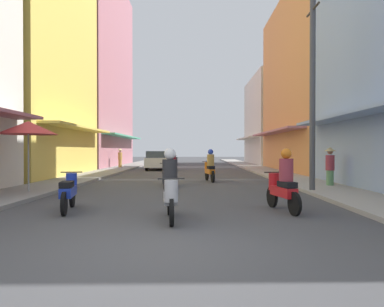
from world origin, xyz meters
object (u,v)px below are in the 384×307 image
at_px(motorbike_silver, 170,188).
at_px(pedestrian_foreground, 120,157).
at_px(motorbike_maroon, 175,160).
at_px(utility_pole, 313,91).
at_px(motorbike_red, 283,183).
at_px(pedestrian_far, 330,165).
at_px(motorbike_blue, 69,191).
at_px(vendor_umbrella, 28,128).
at_px(motorbike_black, 171,157).
at_px(motorbike_orange, 210,167).
at_px(motorbike_green, 167,174).
at_px(parked_car, 157,160).

distance_m(motorbike_silver, pedestrian_foreground, 21.49).
distance_m(motorbike_maroon, utility_pole, 24.70).
relative_size(motorbike_red, motorbike_maroon, 0.99).
xyz_separation_m(motorbike_red, pedestrian_far, (3.23, 5.24, 0.23)).
relative_size(motorbike_blue, vendor_umbrella, 0.71).
relative_size(motorbike_black, pedestrian_foreground, 1.05).
bearing_deg(motorbike_orange, pedestrian_foreground, 120.90).
height_order(motorbike_red, motorbike_black, same).
height_order(motorbike_green, motorbike_red, motorbike_red).
xyz_separation_m(motorbike_black, pedestrian_far, (8.14, -26.09, 0.23)).
bearing_deg(pedestrian_far, motorbike_black, 107.33).
bearing_deg(vendor_umbrella, motorbike_black, 83.98).
xyz_separation_m(motorbike_orange, vendor_umbrella, (-6.42, -5.08, 1.59)).
xyz_separation_m(motorbike_orange, utility_pole, (3.44, -4.52, 2.92)).
distance_m(motorbike_blue, parked_car, 18.17).
bearing_deg(motorbike_silver, motorbike_orange, 82.10).
xyz_separation_m(motorbike_green, vendor_umbrella, (-4.48, -3.08, 1.79)).
relative_size(motorbike_blue, utility_pole, 0.25).
bearing_deg(pedestrian_foreground, motorbike_red, -66.98).
bearing_deg(motorbike_black, motorbike_green, -86.59).
xyz_separation_m(motorbike_silver, motorbike_black, (-2.16, 32.37, 0.00)).
bearing_deg(motorbike_orange, motorbike_green, -134.02).
height_order(pedestrian_far, utility_pole, utility_pole).
bearing_deg(pedestrian_far, motorbike_silver, -133.59).
xyz_separation_m(motorbike_maroon, parked_car, (-0.92, -9.12, 0.24)).
bearing_deg(vendor_umbrella, pedestrian_far, 10.96).
distance_m(motorbike_green, pedestrian_far, 6.72).
bearing_deg(motorbike_red, parked_car, 105.82).
height_order(motorbike_blue, pedestrian_foreground, pedestrian_foreground).
bearing_deg(motorbike_blue, motorbike_green, 71.99).
distance_m(motorbike_orange, pedestrian_far, 5.55).
bearing_deg(utility_pole, motorbike_maroon, 104.69).
xyz_separation_m(motorbike_orange, parked_car, (-3.69, 10.05, 0.04)).
height_order(motorbike_maroon, parked_car, parked_car).
distance_m(motorbike_green, motorbike_maroon, 21.20).
relative_size(pedestrian_far, utility_pole, 0.23).
relative_size(motorbike_blue, parked_car, 0.42).
height_order(motorbike_blue, motorbike_black, motorbike_black).
relative_size(motorbike_maroon, motorbike_black, 1.03).
relative_size(motorbike_green, motorbike_red, 1.01).
bearing_deg(motorbike_silver, motorbike_maroon, 93.01).
height_order(motorbike_red, vendor_umbrella, vendor_umbrella).
xyz_separation_m(motorbike_green, pedestrian_foreground, (-4.96, 13.54, 0.44)).
bearing_deg(motorbike_red, motorbike_maroon, 98.81).
relative_size(motorbike_orange, pedestrian_far, 1.09).
height_order(motorbike_orange, vendor_umbrella, vendor_umbrella).
relative_size(motorbike_maroon, pedestrian_far, 1.10).
xyz_separation_m(motorbike_red, utility_pole, (1.97, 3.65, 2.92)).
xyz_separation_m(parked_car, utility_pole, (7.14, -14.58, 2.89)).
xyz_separation_m(motorbike_green, motorbike_orange, (1.94, 2.01, 0.20)).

